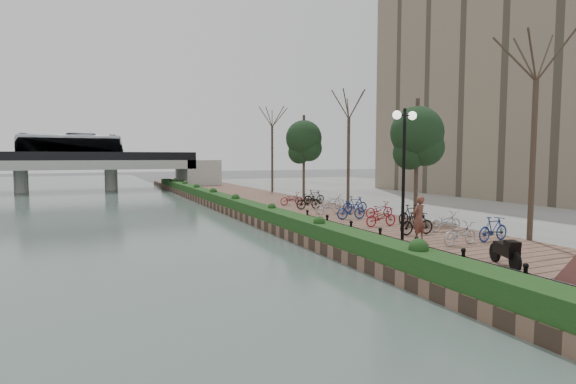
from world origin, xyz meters
TOP-DOWN VIEW (x-y plane):
  - ground at (0.00, 0.00)m, footprint 220.00×220.00m
  - promenade at (4.00, 17.50)m, footprint 8.00×75.00m
  - inland_pavement at (20.00, 17.50)m, footprint 24.00×75.00m
  - hedge at (0.60, 20.00)m, footprint 1.10×56.00m
  - chain_fence at (1.40, 2.00)m, footprint 0.10×14.10m
  - lamppost at (2.40, 2.99)m, footprint 1.02×0.32m
  - motorcycle at (3.32, -0.77)m, footprint 1.13×1.68m
  - pedestrian at (3.78, 3.73)m, footprint 0.75×0.58m
  - bicycle_parking at (5.49, 10.10)m, footprint 2.40×17.32m
  - street_trees at (8.00, 12.68)m, footprint 3.20×37.12m
  - bridge at (-13.97, 45.00)m, footprint 36.00×10.77m

SIDE VIEW (x-z plane):
  - ground at x=0.00m, z-range 0.00..0.00m
  - promenade at x=4.00m, z-range 0.00..0.50m
  - inland_pavement at x=20.00m, z-range 0.00..0.50m
  - hedge at x=0.60m, z-range 0.50..1.10m
  - chain_fence at x=1.40m, z-range 0.50..1.20m
  - bicycle_parking at x=5.49m, z-range 0.47..1.47m
  - motorcycle at x=3.32m, z-range 0.50..1.51m
  - pedestrian at x=3.78m, z-range 0.50..2.31m
  - bridge at x=-13.97m, z-range 0.12..6.62m
  - street_trees at x=8.00m, z-range 0.29..7.09m
  - lamppost at x=2.40m, z-range 1.61..6.76m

